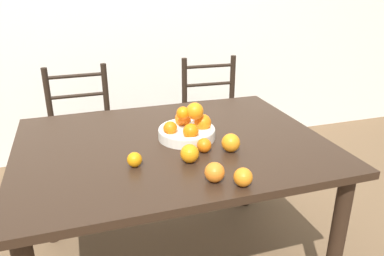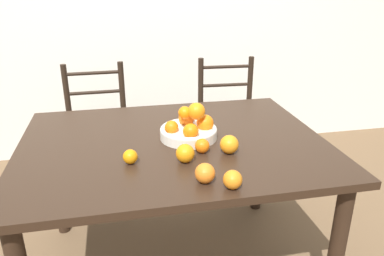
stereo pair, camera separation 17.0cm
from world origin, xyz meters
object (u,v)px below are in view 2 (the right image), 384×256
Objects in this scene: orange_loose_0 at (205,173)px; orange_loose_1 at (130,157)px; orange_loose_5 at (185,153)px; chair_right at (229,126)px; fruit_bowl at (190,128)px; orange_loose_4 at (233,180)px; orange_loose_2 at (229,144)px; chair_left at (99,136)px; orange_loose_3 at (202,146)px.

orange_loose_0 reaches higher than orange_loose_1.
chair_right is (0.54, 1.10, -0.35)m from orange_loose_5.
fruit_bowl is 3.83× the size of orange_loose_4.
fruit_bowl is 0.36m from orange_loose_1.
orange_loose_2 is at bearing -104.23° from chair_right.
chair_left reaches higher than orange_loose_5.
orange_loose_4 is (0.09, -0.06, -0.00)m from orange_loose_0.
orange_loose_0 is at bearing -93.61° from fruit_bowl.
orange_loose_0 is 0.98× the size of orange_loose_5.
fruit_bowl is at bearing 86.39° from orange_loose_0.
orange_loose_2 is 0.09× the size of chair_right.
fruit_bowl is 4.22× the size of orange_loose_3.
chair_left reaches higher than orange_loose_4.
orange_loose_0 is 0.19m from orange_loose_5.
orange_loose_5 is at bearing 102.74° from orange_loose_0.
orange_loose_2 is (0.43, 0.01, 0.01)m from orange_loose_1.
chair_left is 0.95m from chair_right.
fruit_bowl reaches higher than orange_loose_5.
chair_right reaches higher than orange_loose_4.
fruit_bowl is 0.29× the size of chair_right.
fruit_bowl reaches higher than chair_left.
orange_loose_1 is 0.86× the size of orange_loose_4.
orange_loose_5 is 0.08× the size of chair_right.
orange_loose_5 is at bearing -105.48° from fruit_bowl.
orange_loose_2 reaches higher than orange_loose_5.
chair_right is (0.76, 1.07, -0.34)m from orange_loose_1.
orange_loose_3 is 0.07× the size of chair_right.
orange_loose_0 is 0.11m from orange_loose_4.
orange_loose_2 is (0.16, 0.23, 0.00)m from orange_loose_0.
chair_left is (-0.62, 1.06, -0.35)m from orange_loose_2.
chair_right reaches higher than orange_loose_5.
orange_loose_3 reaches higher than orange_loose_1.
orange_loose_0 is at bearing -107.93° from chair_right.
orange_loose_0 is 0.94× the size of orange_loose_2.
orange_loose_2 is 1.27× the size of orange_loose_3.
orange_loose_1 is 0.23m from orange_loose_5.
orange_loose_2 reaches higher than orange_loose_4.
chair_right reaches higher than orange_loose_1.
orange_loose_3 is (0.02, -0.17, -0.02)m from fruit_bowl.
chair_left and chair_right have the same top height.
orange_loose_4 is at bearing -104.63° from orange_loose_2.
orange_loose_4 is (-0.08, -0.29, -0.01)m from orange_loose_2.
orange_loose_0 is at bearing -100.86° from orange_loose_3.
orange_loose_5 is at bearing -167.72° from orange_loose_2.
orange_loose_5 is 0.08× the size of chair_left.
orange_loose_1 is 0.45m from orange_loose_4.
orange_loose_0 is (-0.03, -0.43, -0.01)m from fruit_bowl.
fruit_bowl is 0.24m from orange_loose_2.
chair_left is (-0.18, 1.07, -0.34)m from orange_loose_1.
orange_loose_1 is at bearing -172.64° from orange_loose_3.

